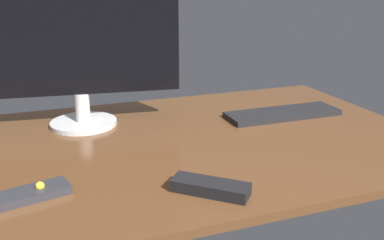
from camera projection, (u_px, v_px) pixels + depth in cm
name	position (u px, v px, depth cm)	size (l,w,h in cm)	color
desk	(172.00, 145.00, 117.15)	(140.00, 84.00, 2.00)	brown
monitor	(77.00, 45.00, 122.17)	(57.58, 19.43, 44.14)	silver
keyboard	(283.00, 114.00, 137.80)	(36.65, 11.34, 1.65)	black
media_remote	(27.00, 195.00, 86.54)	(17.75, 9.63, 2.97)	#2D2D33
tv_remote	(210.00, 187.00, 88.81)	(16.12, 5.38, 2.52)	black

